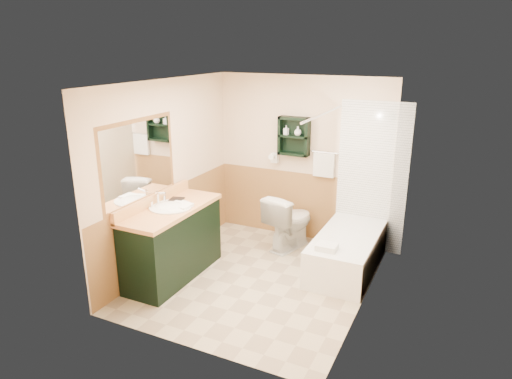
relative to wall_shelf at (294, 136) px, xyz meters
The scene contains 25 objects.
floor 2.09m from the wall_shelf, 85.93° to the right, with size 3.00×3.00×0.00m, color #BFAE8B.
back_wall 0.38m from the wall_shelf, 48.99° to the left, with size 2.60×0.04×2.40m, color #FAE7C3.
left_wall 1.89m from the wall_shelf, 130.97° to the right, with size 0.04×3.00×2.40m, color #FAE7C3.
right_wall 2.03m from the wall_shelf, 44.70° to the right, with size 0.04×3.00×2.40m, color #FAE7C3.
ceiling 1.66m from the wall_shelf, 85.93° to the right, with size 2.60×3.00×0.04m, color white.
wainscot_left 2.12m from the wall_shelf, 130.14° to the right, with size 2.98×2.98×1.00m, color #AB7D45, non-canonical shape.
wainscot_back 1.06m from the wall_shelf, 38.66° to the left, with size 2.58×2.58×1.00m, color #AB7D45, non-canonical shape.
mirror_frame 2.28m from the wall_shelf, 120.90° to the right, with size 1.30×1.30×1.00m, color brown, non-canonical shape.
mirror_glass 2.28m from the wall_shelf, 120.79° to the right, with size 1.20×1.20×0.90m, color white, non-canonical shape.
tile_right 1.61m from the wall_shelf, 25.39° to the right, with size 1.50×1.50×2.10m, color white, non-canonical shape.
tile_back 1.23m from the wall_shelf, ahead, with size 0.95×0.95×2.10m, color white, non-canonical shape.
tile_accent 1.56m from the wall_shelf, 25.55° to the right, with size 1.50×1.50×0.10m, color #154C35, non-canonical shape.
wall_shelf is the anchor object (origin of this frame).
hair_dryer 0.46m from the wall_shelf, behind, with size 0.10×0.24×0.18m, color white, non-canonical shape.
towel_bar 0.49m from the wall_shelf, ahead, with size 0.40×0.06×0.40m, color white, non-canonical shape.
curtain_rod 1.01m from the wall_shelf, 46.11° to the right, with size 0.03×0.03×1.60m, color silver.
shower_curtain 0.89m from the wall_shelf, 37.30° to the right, with size 1.05×1.05×1.70m, color beige, non-canonical shape.
vanity 2.27m from the wall_shelf, 116.80° to the right, with size 0.59×1.44×0.91m, color black.
bathtub 1.79m from the wall_shelf, 33.43° to the right, with size 0.72×1.50×0.48m, color white.
toilet 1.22m from the wall_shelf, 73.73° to the right, with size 0.45×0.81×0.79m, color white.
counter_towel 1.99m from the wall_shelf, 114.87° to the right, with size 0.27×0.21×0.04m, color white.
vanity_book 1.97m from the wall_shelf, 123.96° to the right, with size 0.17×0.02×0.23m, color black.
tub_towel 1.83m from the wall_shelf, 53.14° to the right, with size 0.24×0.20×0.07m, color white.
soap_bottle_a 0.13m from the wall_shelf, behind, with size 0.06×0.13×0.06m, color white.
soap_bottle_b 0.09m from the wall_shelf, ahead, with size 0.10×0.13×0.10m, color white.
Camera 1 is at (2.17, -4.60, 2.80)m, focal length 32.00 mm.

